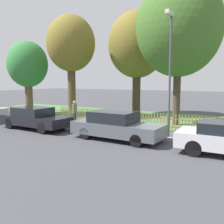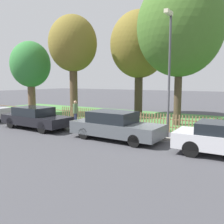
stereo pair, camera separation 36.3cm
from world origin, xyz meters
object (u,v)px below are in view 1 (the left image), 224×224
at_px(parked_car_navy_estate, 116,126).
at_px(street_lamp, 170,62).
at_px(covered_motorcycle, 102,118).
at_px(tree_nearest_kerb, 28,65).
at_px(tree_behind_motorcycle, 71,45).
at_px(tree_mid_park, 137,45).
at_px(parked_car_black_saloon, 35,118).
at_px(tree_far_left, 179,28).
at_px(pedestrian_near_fence, 75,111).

xyz_separation_m(parked_car_navy_estate, street_lamp, (2.14, 1.51, 3.14)).
distance_m(covered_motorcycle, tree_nearest_kerb, 10.02).
bearing_deg(tree_behind_motorcycle, tree_mid_park, 43.41).
height_order(parked_car_black_saloon, tree_nearest_kerb, tree_nearest_kerb).
bearing_deg(tree_mid_park, tree_behind_motorcycle, -136.59).
xyz_separation_m(covered_motorcycle, street_lamp, (4.17, -0.35, 3.17)).
bearing_deg(street_lamp, tree_mid_park, 124.84).
xyz_separation_m(parked_car_navy_estate, tree_far_left, (1.40, 5.62, 5.55)).
bearing_deg(street_lamp, tree_behind_motorcycle, 158.58).
bearing_deg(tree_far_left, tree_nearest_kerb, -174.30).
bearing_deg(tree_far_left, parked_car_navy_estate, -103.97).
bearing_deg(parked_car_navy_estate, parked_car_black_saloon, -177.52).
relative_size(parked_car_navy_estate, tree_nearest_kerb, 0.74).
xyz_separation_m(parked_car_navy_estate, covered_motorcycle, (-2.03, 1.86, -0.04)).
relative_size(tree_behind_motorcycle, tree_far_left, 0.85).
xyz_separation_m(parked_car_black_saloon, tree_behind_motorcycle, (-1.28, 5.13, 5.04)).
height_order(parked_car_black_saloon, covered_motorcycle, parked_car_black_saloon).
height_order(parked_car_black_saloon, parked_car_navy_estate, parked_car_navy_estate).
height_order(parked_car_navy_estate, covered_motorcycle, parked_car_navy_estate).
xyz_separation_m(tree_mid_park, pedestrian_near_fence, (-1.38, -6.67, -4.92)).
distance_m(tree_behind_motorcycle, pedestrian_near_fence, 6.19).
relative_size(covered_motorcycle, tree_behind_motorcycle, 0.24).
distance_m(tree_nearest_kerb, tree_mid_park, 9.39).
height_order(tree_far_left, street_lamp, tree_far_left).
bearing_deg(parked_car_navy_estate, tree_far_left, 77.65).
distance_m(tree_behind_motorcycle, street_lamp, 9.88).
height_order(parked_car_black_saloon, tree_mid_park, tree_mid_park).
relative_size(parked_car_black_saloon, tree_mid_park, 0.54).
relative_size(parked_car_black_saloon, covered_motorcycle, 2.39).
bearing_deg(pedestrian_near_fence, parked_car_navy_estate, 9.28).
xyz_separation_m(tree_nearest_kerb, pedestrian_near_fence, (6.75, -2.24, -3.31)).
relative_size(tree_far_left, pedestrian_near_fence, 5.82).
xyz_separation_m(parked_car_navy_estate, tree_nearest_kerb, (-11.06, 4.37, 3.52)).
relative_size(parked_car_black_saloon, tree_behind_motorcycle, 0.58).
relative_size(tree_nearest_kerb, street_lamp, 1.01).
xyz_separation_m(parked_car_black_saloon, pedestrian_near_fence, (1.30, 2.21, 0.23)).
height_order(parked_car_navy_estate, pedestrian_near_fence, pedestrian_near_fence).
relative_size(parked_car_black_saloon, pedestrian_near_fence, 2.88).
xyz_separation_m(parked_car_navy_estate, tree_mid_park, (-2.93, 8.79, 5.14)).
xyz_separation_m(parked_car_black_saloon, tree_mid_park, (2.68, 8.88, 5.15)).
height_order(parked_car_navy_estate, street_lamp, street_lamp).
distance_m(parked_car_black_saloon, pedestrian_near_fence, 2.57).
distance_m(tree_behind_motorcycle, tree_far_left, 8.32).
distance_m(tree_behind_motorcycle, tree_mid_park, 5.45).
bearing_deg(parked_car_navy_estate, covered_motorcycle, 139.20).
distance_m(parked_car_navy_estate, tree_far_left, 8.02).
height_order(tree_behind_motorcycle, tree_far_left, tree_far_left).
bearing_deg(tree_mid_park, tree_nearest_kerb, -151.46).
xyz_separation_m(covered_motorcycle, pedestrian_near_fence, (-2.28, 0.27, 0.25)).
relative_size(covered_motorcycle, tree_nearest_kerb, 0.31).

